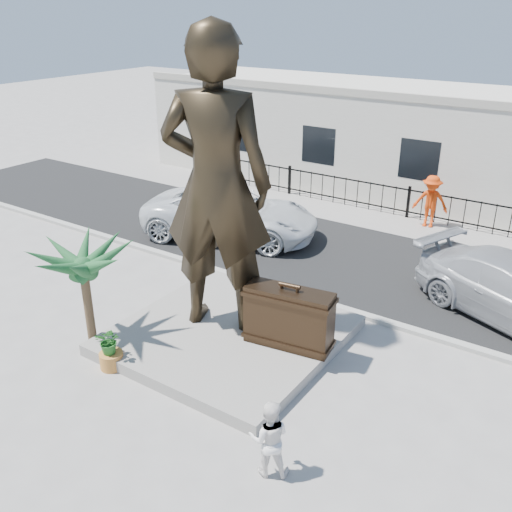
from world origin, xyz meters
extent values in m
plane|color=#9E9991|center=(0.00, 0.00, 0.00)|extent=(100.00, 100.00, 0.00)
cube|color=black|center=(0.00, 8.00, 0.01)|extent=(40.00, 7.00, 0.01)
cube|color=#A5A399|center=(0.00, 4.50, 0.06)|extent=(40.00, 0.25, 0.12)
cube|color=#9E9991|center=(0.00, 12.00, 0.01)|extent=(40.00, 2.50, 0.02)
cube|color=gray|center=(-0.50, 1.50, 0.15)|extent=(5.20, 5.20, 0.30)
cube|color=black|center=(0.00, 12.80, 0.60)|extent=(22.00, 0.10, 1.20)
cube|color=silver|center=(0.00, 17.00, 2.20)|extent=(28.00, 7.00, 4.40)
imported|color=black|center=(-0.97, 1.76, 3.98)|extent=(3.13, 2.58, 7.36)
cube|color=black|center=(1.09, 1.78, 1.04)|extent=(2.18, 0.97, 1.48)
imported|color=white|center=(2.78, -1.68, 0.78)|extent=(0.95, 0.89, 1.55)
imported|color=silver|center=(-4.62, 7.20, 0.89)|extent=(6.89, 4.69, 1.75)
imported|color=red|center=(1.03, 12.26, 1.03)|extent=(1.38, 0.89, 2.01)
cylinder|color=#C27A33|center=(-2.08, -1.00, 0.20)|extent=(0.56, 0.56, 0.40)
imported|color=#215F1E|center=(-2.08, -1.00, 0.73)|extent=(0.74, 0.70, 0.65)
camera|label=1|loc=(7.05, -8.41, 7.91)|focal=40.00mm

